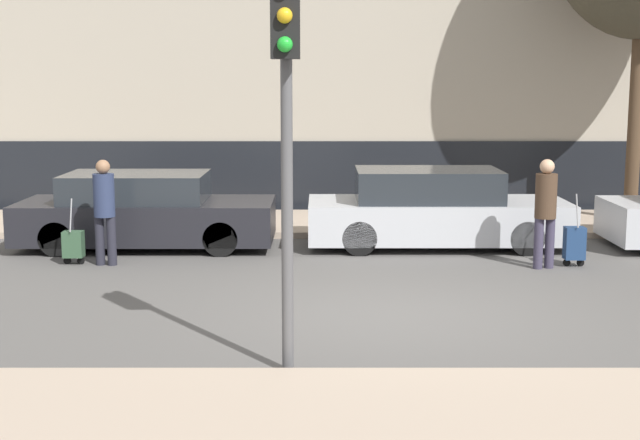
{
  "coord_description": "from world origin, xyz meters",
  "views": [
    {
      "loc": [
        -0.93,
        -11.15,
        3.01
      ],
      "look_at": [
        -0.88,
        1.8,
        0.95
      ],
      "focal_mm": 50.0,
      "sensor_mm": 36.0,
      "label": 1
    }
  ],
  "objects": [
    {
      "name": "traffic_light",
      "position": [
        -1.27,
        -2.36,
        2.84
      ],
      "size": [
        0.28,
        0.47,
        4.0
      ],
      "color": "#515154",
      "rests_on": "ground_plane"
    },
    {
      "name": "trolley_right",
      "position": [
        3.18,
        2.99,
        0.38
      ],
      "size": [
        0.34,
        0.29,
        1.19
      ],
      "color": "navy",
      "rests_on": "ground_plane"
    },
    {
      "name": "parked_car_0",
      "position": [
        -4.09,
        4.66,
        0.64
      ],
      "size": [
        4.53,
        1.84,
        1.34
      ],
      "color": "black",
      "rests_on": "ground_plane"
    },
    {
      "name": "ground_plane",
      "position": [
        0.0,
        0.0,
        0.0
      ],
      "size": [
        80.0,
        80.0,
        0.0
      ],
      "primitive_type": "plane",
      "color": "#565451"
    },
    {
      "name": "sidewalk_near",
      "position": [
        0.0,
        -3.75,
        0.06
      ],
      "size": [
        28.0,
        2.5,
        0.12
      ],
      "color": "tan",
      "rests_on": "ground_plane"
    },
    {
      "name": "parked_car_1",
      "position": [
        1.13,
        4.71,
        0.66
      ],
      "size": [
        4.64,
        1.81,
        1.41
      ],
      "color": "#B7BABF",
      "rests_on": "ground_plane"
    },
    {
      "name": "sidewalk_far",
      "position": [
        0.0,
        7.0,
        0.06
      ],
      "size": [
        28.0,
        3.0,
        0.12
      ],
      "color": "tan",
      "rests_on": "ground_plane"
    },
    {
      "name": "pedestrian_right",
      "position": [
        2.65,
        2.84,
        1.0
      ],
      "size": [
        0.34,
        0.34,
        1.76
      ],
      "rotation": [
        0.0,
        0.0,
        3.42
      ],
      "color": "#383347",
      "rests_on": "ground_plane"
    },
    {
      "name": "pedestrian_left",
      "position": [
        -4.42,
        3.09,
        0.98
      ],
      "size": [
        0.35,
        0.34,
        1.72
      ],
      "rotation": [
        0.0,
        0.0,
        -0.12
      ],
      "color": "#23232D",
      "rests_on": "ground_plane"
    },
    {
      "name": "trolley_left",
      "position": [
        -4.97,
        3.16,
        0.33
      ],
      "size": [
        0.34,
        0.29,
        1.09
      ],
      "color": "#335138",
      "rests_on": "ground_plane"
    }
  ]
}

